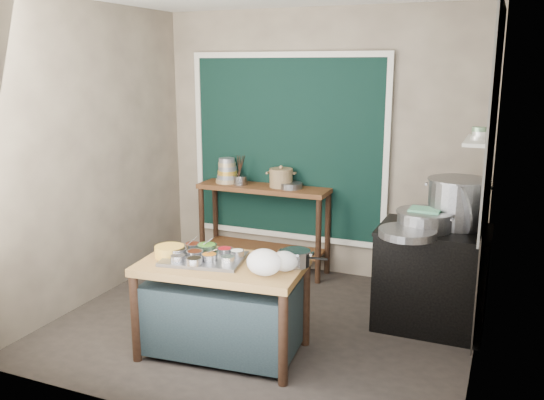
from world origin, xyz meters
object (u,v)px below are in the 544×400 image
at_px(condiment_tray, 204,259).
at_px(stock_pot, 457,202).
at_px(prep_table, 223,308).
at_px(stove_block, 431,279).
at_px(back_counter, 264,228).
at_px(steamer, 425,220).
at_px(yellow_basin, 170,251).
at_px(utensil_cup, 240,180).
at_px(saucepan, 296,258).
at_px(ceramic_crock, 281,179).

relative_size(condiment_tray, stock_pot, 1.16).
height_order(prep_table, stock_pot, stock_pot).
bearing_deg(stove_block, back_counter, 158.98).
relative_size(stock_pot, steamer, 1.08).
relative_size(back_counter, steamer, 2.98).
bearing_deg(stock_pot, yellow_basin, -146.77).
bearing_deg(utensil_cup, steamer, -20.19).
xyz_separation_m(yellow_basin, saucepan, (0.99, 0.20, 0.02)).
bearing_deg(prep_table, yellow_basin, 179.96).
relative_size(yellow_basin, saucepan, 1.05).
bearing_deg(stock_pot, steamer, -138.41).
height_order(ceramic_crock, stock_pot, stock_pot).
height_order(stove_block, saucepan, saucepan).
distance_m(saucepan, steamer, 1.23).
xyz_separation_m(stove_block, utensil_cup, (-2.16, 0.70, 0.58)).
relative_size(prep_table, utensil_cup, 7.50).
xyz_separation_m(back_counter, saucepan, (1.02, -1.71, 0.34)).
distance_m(stove_block, utensil_cup, 2.35).
bearing_deg(utensil_cup, yellow_basin, -81.18).
height_order(stove_block, ceramic_crock, ceramic_crock).
height_order(condiment_tray, steamer, steamer).
xyz_separation_m(yellow_basin, ceramic_crock, (0.17, 1.94, 0.25)).
xyz_separation_m(condiment_tray, utensil_cup, (-0.58, 1.86, 0.24)).
bearing_deg(stock_pot, prep_table, -140.95).
distance_m(yellow_basin, ceramic_crock, 1.96).
xyz_separation_m(yellow_basin, steamer, (1.79, 1.12, 0.16)).
bearing_deg(stock_pot, saucepan, -132.59).
relative_size(condiment_tray, yellow_basin, 2.63).
xyz_separation_m(prep_table, stock_pot, (1.59, 1.29, 0.71)).
bearing_deg(utensil_cup, condiment_tray, -72.52).
relative_size(yellow_basin, utensil_cup, 1.39).
bearing_deg(prep_table, stock_pot, 33.74).
height_order(back_counter, saucepan, back_counter).
height_order(stove_block, stock_pot, stock_pot).
distance_m(saucepan, stock_pot, 1.56).
bearing_deg(stove_block, ceramic_crock, 156.12).
bearing_deg(back_counter, ceramic_crock, 7.38).
xyz_separation_m(prep_table, utensil_cup, (-0.73, 1.84, 0.63)).
xyz_separation_m(yellow_basin, utensil_cup, (-0.29, 1.88, 0.21)).
bearing_deg(utensil_cup, stock_pot, -13.51).
distance_m(condiment_tray, saucepan, 0.72).
relative_size(back_counter, condiment_tray, 2.37).
height_order(stock_pot, steamer, stock_pot).
xyz_separation_m(yellow_basin, stock_pot, (2.03, 1.33, 0.29)).
bearing_deg(back_counter, utensil_cup, -173.77).
height_order(yellow_basin, ceramic_crock, ceramic_crock).
xyz_separation_m(utensil_cup, steamer, (2.08, -0.77, -0.04)).
bearing_deg(condiment_tray, utensil_cup, 107.48).
xyz_separation_m(back_counter, yellow_basin, (0.03, -1.91, 0.32)).
bearing_deg(back_counter, condiment_tray, -80.33).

